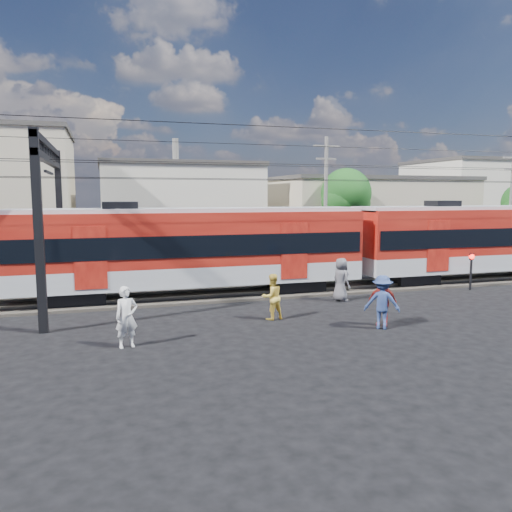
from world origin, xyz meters
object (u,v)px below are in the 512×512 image
Objects in this scene: commuter_train at (197,246)px; pedestrian_c at (382,302)px; car_silver at (512,253)px; crossing_signal at (471,265)px; pedestrian_a at (127,317)px.

commuter_train is 9.28m from pedestrian_c.
car_silver is 2.37× the size of crossing_signal.
commuter_train reaches higher than pedestrian_a.
crossing_signal is (13.49, -2.30, -1.11)m from commuter_train.
commuter_train is at bearing 49.34° from pedestrian_a.
pedestrian_a is 17.70m from crossing_signal.
commuter_train is 8.06m from pedestrian_a.
crossing_signal is at bearing -118.17° from pedestrian_c.
pedestrian_a is (-3.54, -7.10, -1.43)m from commuter_train.
pedestrian_c is 21.63m from car_silver.
pedestrian_c is 1.04× the size of crossing_signal.
crossing_signal reaches higher than car_silver.
car_silver is 11.96m from crossing_signal.
pedestrian_a reaches higher than crossing_signal.
pedestrian_c is 0.44× the size of car_silver.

